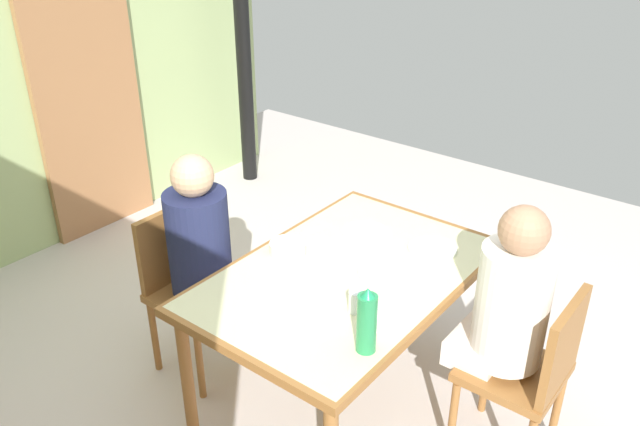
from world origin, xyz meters
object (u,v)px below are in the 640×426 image
at_px(person_near_diner, 509,302).
at_px(person_far_diner, 201,242).
at_px(chair_far_diner, 187,282).
at_px(serving_bowl_center, 288,248).
at_px(chair_near_diner, 531,370).
at_px(water_bottle_green_near, 367,321).
at_px(dining_table, 346,286).

xyz_separation_m(person_near_diner, person_far_diner, (-0.43, 1.36, 0.00)).
height_order(chair_far_diner, serving_bowl_center, chair_far_diner).
relative_size(chair_near_diner, person_far_diner, 1.13).
bearing_deg(person_near_diner, person_far_diner, 107.70).
xyz_separation_m(water_bottle_green_near, serving_bowl_center, (0.35, 0.68, -0.10)).
bearing_deg(dining_table, chair_near_diner, -76.90).
relative_size(chair_far_diner, serving_bowl_center, 5.12).
height_order(dining_table, chair_far_diner, chair_far_diner).
xyz_separation_m(dining_table, serving_bowl_center, (-0.03, 0.32, 0.10)).
height_order(chair_far_diner, person_near_diner, person_near_diner).
bearing_deg(person_far_diner, chair_near_diner, 106.17).
bearing_deg(chair_near_diner, chair_far_diner, 104.88).
distance_m(chair_near_diner, chair_far_diner, 1.69).
height_order(chair_far_diner, water_bottle_green_near, water_bottle_green_near).
bearing_deg(chair_near_diner, dining_table, 103.10).
distance_m(chair_far_diner, person_near_diner, 1.58).
bearing_deg(person_far_diner, chair_far_diner, -90.00).
bearing_deg(water_bottle_green_near, person_far_diner, 82.13).
bearing_deg(water_bottle_green_near, chair_far_diner, 83.03).
bearing_deg(person_far_diner, person_near_diner, 107.70).
distance_m(dining_table, person_near_diner, 0.71).
bearing_deg(dining_table, chair_far_diner, 106.63).
distance_m(chair_near_diner, person_far_diner, 1.58).
bearing_deg(chair_far_diner, dining_table, 106.63).
xyz_separation_m(dining_table, person_far_diner, (-0.24, 0.68, 0.10)).
relative_size(dining_table, chair_near_diner, 1.62).
distance_m(chair_far_diner, serving_bowl_center, 0.61).
distance_m(chair_far_diner, person_far_diner, 0.31).
height_order(chair_near_diner, water_bottle_green_near, water_bottle_green_near).
bearing_deg(dining_table, person_far_diner, 109.73).
distance_m(dining_table, serving_bowl_center, 0.33).
bearing_deg(person_near_diner, chair_near_diner, -90.00).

